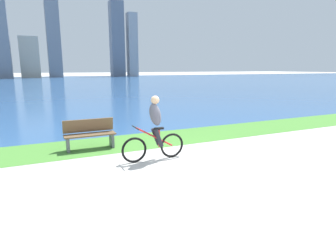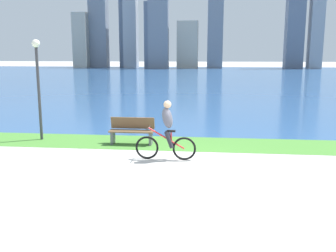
% 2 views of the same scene
% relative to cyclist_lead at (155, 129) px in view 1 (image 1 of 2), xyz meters
% --- Properties ---
extents(ground_plane, '(300.00, 300.00, 0.00)m').
position_rel_cyclist_lead_xyz_m(ground_plane, '(0.59, -0.97, -0.84)').
color(ground_plane, '#B2AFA8').
extents(grass_strip_bayside, '(120.00, 2.12, 0.01)m').
position_rel_cyclist_lead_xyz_m(grass_strip_bayside, '(0.59, 2.03, -0.84)').
color(grass_strip_bayside, '#478433').
rests_on(grass_strip_bayside, ground).
extents(bay_water_surface, '(300.00, 79.03, 0.00)m').
position_rel_cyclist_lead_xyz_m(bay_water_surface, '(0.59, 42.61, -0.84)').
color(bay_water_surface, '#2D568C').
rests_on(bay_water_surface, ground).
extents(cyclist_lead, '(1.76, 0.52, 1.72)m').
position_rel_cyclist_lead_xyz_m(cyclist_lead, '(0.00, 0.00, 0.00)').
color(cyclist_lead, black).
rests_on(cyclist_lead, ground).
extents(bench_near_path, '(1.50, 0.47, 0.90)m').
position_rel_cyclist_lead_xyz_m(bench_near_path, '(-1.39, 1.80, -0.39)').
color(bench_near_path, brown).
rests_on(bench_near_path, ground).
extents(city_skyline_far_shore, '(53.72, 10.29, 24.96)m').
position_rel_cyclist_lead_xyz_m(city_skyline_far_shore, '(-6.08, 73.89, 8.67)').
color(city_skyline_far_shore, '#ADA899').
rests_on(city_skyline_far_shore, ground).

